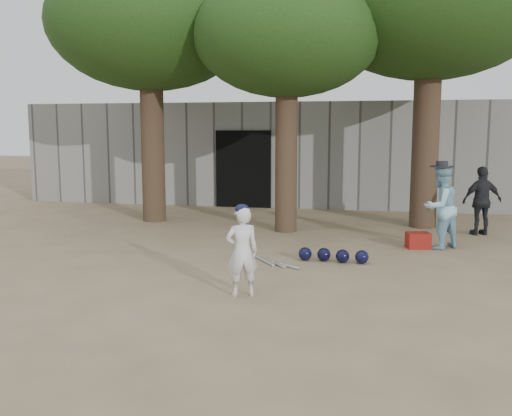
% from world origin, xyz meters
% --- Properties ---
extents(ground, '(70.00, 70.00, 0.00)m').
position_xyz_m(ground, '(0.00, 0.00, 0.00)').
color(ground, '#937C5E').
rests_on(ground, ground).
extents(boy_player, '(0.52, 0.45, 1.22)m').
position_xyz_m(boy_player, '(0.79, -0.80, 0.61)').
color(boy_player, silver).
rests_on(boy_player, ground).
extents(spectator_blue, '(0.97, 0.96, 1.58)m').
position_xyz_m(spectator_blue, '(3.72, 2.97, 0.79)').
color(spectator_blue, '#90C7DF').
rests_on(spectator_blue, ground).
extents(spectator_dark, '(0.93, 0.63, 1.46)m').
position_xyz_m(spectator_dark, '(4.74, 4.61, 0.73)').
color(spectator_dark, black).
rests_on(spectator_dark, ground).
extents(red_bag, '(0.48, 0.41, 0.30)m').
position_xyz_m(red_bag, '(3.33, 2.90, 0.15)').
color(red_bag, maroon).
rests_on(red_bag, ground).
extents(back_building, '(16.00, 5.24, 3.00)m').
position_xyz_m(back_building, '(-0.00, 10.33, 1.50)').
color(back_building, gray).
rests_on(back_building, ground).
extents(helmet_row, '(1.19, 0.29, 0.23)m').
position_xyz_m(helmet_row, '(1.85, 1.44, 0.12)').
color(helmet_row, black).
rests_on(helmet_row, ground).
extents(bat_pile, '(0.91, 0.77, 0.06)m').
position_xyz_m(bat_pile, '(0.89, 1.07, 0.03)').
color(bat_pile, silver).
rests_on(bat_pile, ground).
extents(tree_row, '(11.40, 5.80, 6.69)m').
position_xyz_m(tree_row, '(0.74, 5.02, 4.69)').
color(tree_row, brown).
rests_on(tree_row, ground).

